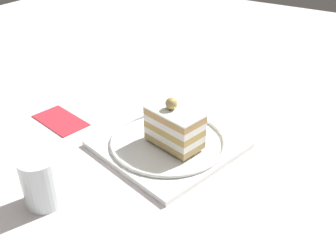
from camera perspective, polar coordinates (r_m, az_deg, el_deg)
The scene contains 6 objects.
ground_plane at distance 0.76m, azimuth -1.44°, elevation -2.33°, with size 2.40×2.40×0.00m, color silver.
dessert_plate at distance 0.74m, azimuth -0.00°, elevation -2.58°, with size 0.29×0.29×0.02m.
cake_slice at distance 0.71m, azimuth 0.97°, elevation -0.06°, with size 0.12×0.08×0.09m.
fork at distance 0.80m, azimuth -0.82°, elevation 1.02°, with size 0.10×0.09×0.00m.
drink_glass_far at distance 0.63m, azimuth -18.55°, elevation -8.24°, with size 0.06×0.06×0.09m.
folded_napkin at distance 0.86m, azimuth -15.94°, elevation 0.86°, with size 0.13×0.07×0.00m, color #BC2B38.
Camera 1 is at (-0.36, 0.52, 0.43)m, focal length 40.35 mm.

